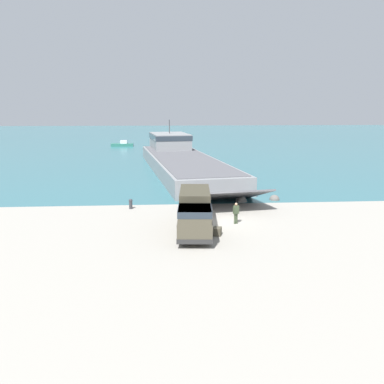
# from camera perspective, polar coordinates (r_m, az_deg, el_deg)

# --- Properties ---
(ground_plane) EXTENTS (240.00, 240.00, 0.00)m
(ground_plane) POSITION_cam_1_polar(r_m,az_deg,el_deg) (30.86, 4.97, -4.55)
(ground_plane) COLOR #9E998E
(water_surface) EXTENTS (240.00, 180.00, 0.01)m
(water_surface) POSITION_cam_1_polar(r_m,az_deg,el_deg) (125.59, -1.67, 8.37)
(water_surface) COLOR #336B75
(water_surface) RESTS_ON ground_plane
(landing_craft) EXTENTS (14.22, 42.99, 7.23)m
(landing_craft) POSITION_cam_1_polar(r_m,az_deg,el_deg) (58.26, -1.93, 5.28)
(landing_craft) COLOR gray
(landing_craft) RESTS_ON ground_plane
(military_truck) EXTENTS (2.89, 7.33, 3.01)m
(military_truck) POSITION_cam_1_polar(r_m,az_deg,el_deg) (27.79, 0.42, -3.05)
(military_truck) COLOR #4C4738
(military_truck) RESTS_ON ground_plane
(soldier_on_ramp) EXTENTS (0.50, 0.39, 1.72)m
(soldier_on_ramp) POSITION_cam_1_polar(r_m,az_deg,el_deg) (30.20, 6.72, -3.00)
(soldier_on_ramp) COLOR #3D4C33
(soldier_on_ramp) RESTS_ON ground_plane
(moored_boat_a) EXTENTS (5.42, 1.85, 1.46)m
(moored_boat_a) POSITION_cam_1_polar(r_m,az_deg,el_deg) (95.43, -10.55, 7.16)
(moored_boat_a) COLOR #2D7060
(moored_boat_a) RESTS_ON ground_plane
(mooring_bollard) EXTENTS (0.35, 0.35, 0.95)m
(mooring_bollard) POSITION_cam_1_polar(r_m,az_deg,el_deg) (35.01, -9.33, -1.73)
(mooring_bollard) COLOR #333338
(mooring_bollard) RESTS_ON ground_plane
(cargo_crate) EXTENTS (0.77, 0.85, 0.59)m
(cargo_crate) POSITION_cam_1_polar(r_m,az_deg,el_deg) (27.53, 3.84, -6.01)
(cargo_crate) COLOR #4C4738
(cargo_crate) RESTS_ON ground_plane
(shoreline_rock_a) EXTENTS (1.02, 1.02, 1.02)m
(shoreline_rock_a) POSITION_cam_1_polar(r_m,az_deg,el_deg) (39.01, 12.44, -1.17)
(shoreline_rock_a) COLOR #66605B
(shoreline_rock_a) RESTS_ON ground_plane
(shoreline_rock_b) EXTENTS (1.09, 1.09, 1.09)m
(shoreline_rock_b) POSITION_cam_1_polar(r_m,az_deg,el_deg) (37.70, 7.53, -1.46)
(shoreline_rock_b) COLOR gray
(shoreline_rock_b) RESTS_ON ground_plane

